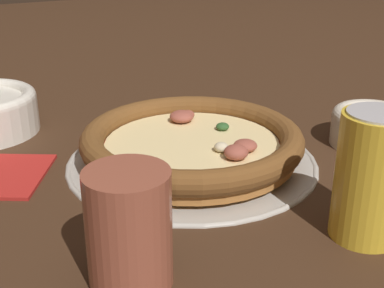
{
  "coord_description": "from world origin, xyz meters",
  "views": [
    {
      "loc": [
        0.27,
        0.54,
        0.28
      ],
      "look_at": [
        0.0,
        0.0,
        0.02
      ],
      "focal_mm": 50.0,
      "sensor_mm": 36.0,
      "label": 1
    }
  ],
  "objects_px": {
    "pizza_tray": "(192,159)",
    "drinking_cup": "(129,229)",
    "pizza": "(192,142)",
    "bowl_near": "(372,126)",
    "beverage_can": "(371,177)"
  },
  "relations": [
    {
      "from": "bowl_near",
      "to": "pizza",
      "type": "bearing_deg",
      "value": -13.51
    },
    {
      "from": "bowl_near",
      "to": "drinking_cup",
      "type": "distance_m",
      "value": 0.41
    },
    {
      "from": "drinking_cup",
      "to": "bowl_near",
      "type": "bearing_deg",
      "value": -161.66
    },
    {
      "from": "pizza_tray",
      "to": "pizza",
      "type": "distance_m",
      "value": 0.02
    },
    {
      "from": "pizza_tray",
      "to": "pizza",
      "type": "height_order",
      "value": "pizza"
    },
    {
      "from": "pizza",
      "to": "drinking_cup",
      "type": "relative_size",
      "value": 2.71
    },
    {
      "from": "pizza",
      "to": "drinking_cup",
      "type": "bearing_deg",
      "value": 50.76
    },
    {
      "from": "pizza",
      "to": "drinking_cup",
      "type": "distance_m",
      "value": 0.24
    },
    {
      "from": "pizza_tray",
      "to": "pizza",
      "type": "relative_size",
      "value": 1.14
    },
    {
      "from": "bowl_near",
      "to": "drinking_cup",
      "type": "relative_size",
      "value": 1.05
    },
    {
      "from": "pizza",
      "to": "bowl_near",
      "type": "bearing_deg",
      "value": 166.49
    },
    {
      "from": "pizza_tray",
      "to": "drinking_cup",
      "type": "distance_m",
      "value": 0.24
    },
    {
      "from": "pizza_tray",
      "to": "bowl_near",
      "type": "height_order",
      "value": "bowl_near"
    },
    {
      "from": "bowl_near",
      "to": "drinking_cup",
      "type": "xyz_separation_m",
      "value": [
        0.39,
        0.13,
        0.02
      ]
    },
    {
      "from": "bowl_near",
      "to": "beverage_can",
      "type": "distance_m",
      "value": 0.24
    }
  ]
}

